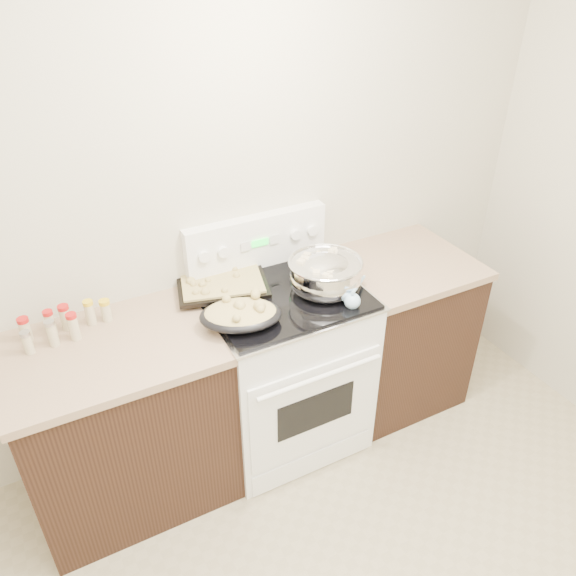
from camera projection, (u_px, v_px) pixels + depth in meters
room_shell at (452, 366)px, 1.11m from camera, size 4.10×3.60×2.75m
counter_left at (127, 421)px, 2.66m from camera, size 0.93×0.67×0.92m
counter_right at (394, 329)px, 3.26m from camera, size 0.73×0.67×0.92m
kitchen_range at (283, 364)px, 2.96m from camera, size 0.78×0.73×1.22m
mixing_bowl at (325, 275)px, 2.69m from camera, size 0.44×0.44×0.21m
roasting_pan at (241, 314)px, 2.48m from camera, size 0.43×0.37×0.12m
baking_sheet at (221, 284)px, 2.74m from camera, size 0.50×0.41×0.06m
wooden_spoon at (255, 298)px, 2.65m from camera, size 0.04×0.26×0.04m
blue_ladle at (353, 299)px, 2.61m from camera, size 0.22×0.20×0.10m
spice_jars at (63, 323)px, 2.44m from camera, size 0.39×0.15×0.13m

